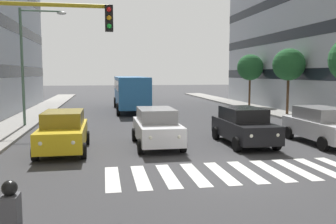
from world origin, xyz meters
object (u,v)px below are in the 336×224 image
(street_lamp_right, at_px, (29,54))
(street_tree_2, at_px, (289,65))
(car_2, at_px, (157,127))
(traffic_light_gantry, at_px, (11,60))
(car_3, at_px, (63,131))
(street_tree_3, at_px, (250,67))
(car_1, at_px, (244,126))
(car_0, at_px, (322,125))
(bus_behind_traffic, at_px, (130,90))

(street_lamp_right, bearing_deg, street_tree_2, -171.40)
(car_2, distance_m, traffic_light_gantry, 7.54)
(car_3, xyz_separation_m, street_tree_3, (-15.73, -17.57, 2.99))
(car_1, xyz_separation_m, street_lamp_right, (10.79, -7.35, 3.57))
(car_0, xyz_separation_m, street_tree_2, (-4.01, -10.69, 3.09))
(car_0, xyz_separation_m, car_2, (7.74, -0.87, 0.00))
(bus_behind_traffic, bearing_deg, street_tree_3, -175.23)
(street_tree_2, xyz_separation_m, street_tree_3, (0.08, -7.27, -0.10))
(car_0, bearing_deg, street_lamp_right, -28.60)
(car_0, bearing_deg, car_1, -8.42)
(bus_behind_traffic, height_order, street_tree_2, street_tree_2)
(car_0, relative_size, bus_behind_traffic, 0.42)
(car_1, xyz_separation_m, street_tree_3, (-7.60, -17.41, 2.99))
(car_1, relative_size, car_3, 1.00)
(street_tree_3, bearing_deg, car_1, 66.41)
(car_0, xyz_separation_m, traffic_light_gantry, (12.71, 4.07, 2.81))
(street_lamp_right, bearing_deg, car_2, 133.77)
(street_lamp_right, xyz_separation_m, street_tree_2, (-18.48, -2.80, -0.47))
(car_0, bearing_deg, street_tree_2, -110.55)
(street_tree_3, bearing_deg, street_lamp_right, 28.68)
(car_1, bearing_deg, street_tree_3, -113.59)
(bus_behind_traffic, bearing_deg, car_0, 114.51)
(car_3, bearing_deg, bus_behind_traffic, -103.76)
(car_0, height_order, car_2, same)
(bus_behind_traffic, xyz_separation_m, traffic_light_gantry, (4.97, 21.05, 1.83))
(car_0, distance_m, traffic_light_gantry, 13.64)
(car_2, bearing_deg, traffic_light_gantry, 44.81)
(car_2, bearing_deg, car_3, 6.78)
(car_0, xyz_separation_m, bus_behind_traffic, (7.74, -16.98, 0.97))
(car_3, height_order, street_tree_2, street_tree_2)
(car_3, bearing_deg, street_tree_3, -131.84)
(bus_behind_traffic, height_order, street_tree_3, street_tree_3)
(car_3, bearing_deg, car_0, 178.15)
(traffic_light_gantry, relative_size, street_tree_3, 1.10)
(car_2, height_order, car_3, same)
(car_2, bearing_deg, bus_behind_traffic, -90.00)
(car_1, height_order, street_lamp_right, street_lamp_right)
(car_2, distance_m, car_3, 4.09)
(car_3, relative_size, traffic_light_gantry, 0.81)
(bus_behind_traffic, relative_size, traffic_light_gantry, 1.91)
(car_1, distance_m, street_tree_3, 19.23)
(street_lamp_right, xyz_separation_m, street_tree_3, (-18.40, -10.06, -0.57))
(car_2, height_order, traffic_light_gantry, traffic_light_gantry)
(car_3, height_order, street_tree_3, street_tree_3)
(car_3, bearing_deg, street_tree_2, -146.91)
(car_2, distance_m, street_tree_2, 15.62)
(car_2, bearing_deg, street_lamp_right, -46.23)
(car_2, xyz_separation_m, street_tree_2, (-11.75, -9.82, 3.09))
(car_2, bearing_deg, car_1, 175.49)
(car_0, bearing_deg, traffic_light_gantry, 17.75)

